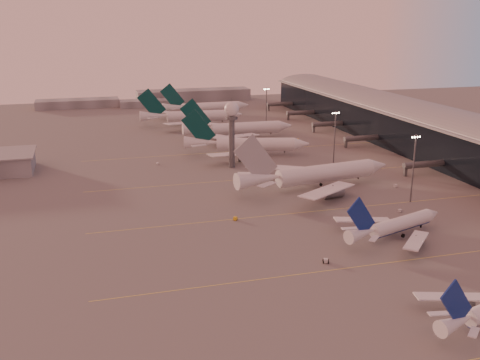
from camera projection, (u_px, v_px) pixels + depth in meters
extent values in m
plane|color=#5E5B5B|center=(338.00, 288.00, 139.51)|extent=(700.00, 700.00, 0.00)
cube|color=#DFCB4E|center=(421.00, 258.00, 156.66)|extent=(180.00, 0.25, 0.02)
cube|color=#DFCB4E|center=(348.00, 208.00, 198.20)|extent=(180.00, 0.25, 0.02)
cube|color=#DFCB4E|center=(300.00, 175.00, 239.75)|extent=(180.00, 0.25, 0.02)
cube|color=#DFCB4E|center=(264.00, 149.00, 285.91)|extent=(180.00, 0.25, 0.02)
cube|color=black|center=(446.00, 139.00, 267.07)|extent=(36.00, 360.00, 18.00)
cylinder|color=gray|center=(448.00, 120.00, 264.56)|extent=(10.08, 360.00, 10.08)
cube|color=gray|center=(448.00, 120.00, 264.50)|extent=(40.00, 362.00, 0.80)
cylinder|color=#525459|center=(427.00, 164.00, 239.31)|extent=(22.00, 2.80, 2.80)
cube|color=#525459|center=(405.00, 171.00, 237.31)|extent=(1.20, 1.20, 4.40)
cylinder|color=#525459|center=(364.00, 138.00, 291.00)|extent=(22.00, 2.80, 2.80)
cube|color=#525459|center=(346.00, 144.00, 289.00)|extent=(1.20, 1.20, 4.40)
cylinder|color=#525459|center=(330.00, 124.00, 329.78)|extent=(22.00, 2.80, 2.80)
cube|color=#525459|center=(314.00, 129.00, 327.78)|extent=(1.20, 1.20, 4.40)
cylinder|color=#525459|center=(303.00, 113.00, 368.55)|extent=(22.00, 2.80, 2.80)
cube|color=#525459|center=(288.00, 117.00, 366.55)|extent=(1.20, 1.20, 4.40)
cylinder|color=#525459|center=(282.00, 104.00, 405.48)|extent=(22.00, 2.80, 2.80)
cube|color=#525459|center=(269.00, 108.00, 403.48)|extent=(1.20, 1.20, 4.40)
cylinder|color=#525459|center=(232.00, 143.00, 248.54)|extent=(2.60, 2.60, 22.00)
cylinder|color=#525459|center=(232.00, 118.00, 245.33)|extent=(5.20, 5.20, 1.20)
sphere|color=silver|center=(232.00, 109.00, 244.24)|extent=(6.40, 6.40, 6.40)
cylinder|color=#525459|center=(232.00, 100.00, 243.20)|extent=(0.16, 0.16, 2.00)
cylinder|color=#525459|center=(413.00, 169.00, 201.32)|extent=(0.56, 0.56, 25.00)
cube|color=#525459|center=(416.00, 136.00, 197.97)|extent=(3.60, 0.25, 0.25)
sphere|color=#FFEABF|center=(412.00, 137.00, 197.69)|extent=(0.56, 0.56, 0.56)
sphere|color=#FFEABF|center=(415.00, 137.00, 197.95)|extent=(0.56, 0.56, 0.56)
sphere|color=#FFEABF|center=(417.00, 137.00, 198.21)|extent=(0.56, 0.56, 0.56)
sphere|color=#FFEABF|center=(420.00, 137.00, 198.48)|extent=(0.56, 0.56, 0.56)
cylinder|color=#525459|center=(335.00, 139.00, 250.77)|extent=(0.56, 0.56, 25.00)
cube|color=#525459|center=(336.00, 112.00, 247.42)|extent=(3.60, 0.25, 0.25)
sphere|color=#FFEABF|center=(333.00, 113.00, 247.14)|extent=(0.56, 0.56, 0.56)
sphere|color=#FFEABF|center=(335.00, 113.00, 247.40)|extent=(0.56, 0.56, 0.56)
sphere|color=#FFEABF|center=(337.00, 113.00, 247.67)|extent=(0.56, 0.56, 0.56)
sphere|color=#FFEABF|center=(339.00, 113.00, 247.93)|extent=(0.56, 0.56, 0.56)
cylinder|color=#525459|center=(266.00, 109.00, 333.33)|extent=(0.56, 0.56, 25.00)
cube|color=#525459|center=(267.00, 88.00, 329.98)|extent=(3.60, 0.25, 0.25)
sphere|color=#FFEABF|center=(264.00, 89.00, 329.70)|extent=(0.56, 0.56, 0.56)
sphere|color=#FFEABF|center=(266.00, 89.00, 329.96)|extent=(0.56, 0.56, 0.56)
sphere|color=#FFEABF|center=(267.00, 89.00, 330.22)|extent=(0.56, 0.56, 0.56)
sphere|color=#FFEABF|center=(269.00, 89.00, 330.49)|extent=(0.56, 0.56, 0.56)
cube|color=slate|center=(78.00, 103.00, 418.23)|extent=(60.00, 18.00, 6.00)
cube|color=slate|center=(194.00, 95.00, 450.82)|extent=(90.00, 20.00, 9.00)
cube|color=slate|center=(147.00, 103.00, 422.35)|extent=(40.00, 15.00, 5.00)
cone|color=silver|center=(455.00, 325.00, 115.84)|extent=(10.12, 6.29, 3.83)
cube|color=silver|center=(450.00, 299.00, 129.14)|extent=(16.70, 7.05, 1.20)
cylinder|color=slate|center=(465.00, 307.00, 129.21)|extent=(4.87, 3.60, 2.49)
cube|color=slate|center=(465.00, 302.00, 128.91)|extent=(0.36, 0.33, 1.53)
cube|color=navy|center=(456.00, 305.00, 114.27)|extent=(10.19, 3.25, 11.41)
cube|color=silver|center=(474.00, 335.00, 112.28)|extent=(4.33, 4.13, 0.25)
cube|color=silver|center=(438.00, 316.00, 119.37)|extent=(4.57, 2.36, 0.25)
cylinder|color=silver|center=(402.00, 225.00, 172.20)|extent=(24.92, 11.96, 4.23)
cylinder|color=navy|center=(401.00, 228.00, 172.46)|extent=(24.07, 10.67, 3.05)
cone|color=silver|center=(432.00, 216.00, 180.29)|extent=(5.91, 5.55, 4.23)
cone|color=silver|center=(361.00, 236.00, 162.42)|extent=(11.23, 7.34, 4.23)
cube|color=silver|center=(416.00, 242.00, 160.84)|extent=(15.38, 15.94, 1.33)
cylinder|color=slate|center=(415.00, 244.00, 164.98)|extent=(5.44, 4.15, 2.75)
cube|color=slate|center=(416.00, 240.00, 164.65)|extent=(0.41, 0.37, 1.69)
cube|color=silver|center=(362.00, 221.00, 177.31)|extent=(18.43, 7.04, 1.33)
cylinder|color=slate|center=(374.00, 228.00, 177.55)|extent=(5.44, 4.15, 2.75)
cube|color=slate|center=(375.00, 224.00, 177.22)|extent=(0.41, 0.37, 1.69)
cube|color=navy|center=(361.00, 219.00, 160.68)|extent=(11.13, 4.08, 12.62)
cube|color=silver|center=(374.00, 240.00, 158.61)|extent=(4.69, 4.67, 0.28)
cube|color=silver|center=(349.00, 230.00, 166.22)|extent=(5.00, 2.41, 0.28)
cylinder|color=black|center=(421.00, 228.00, 178.16)|extent=(0.56, 0.56, 1.11)
cylinder|color=black|center=(390.00, 233.00, 173.83)|extent=(1.34, 0.92, 1.23)
cylinder|color=black|center=(403.00, 238.00, 169.96)|extent=(1.34, 0.92, 1.23)
cylinder|color=silver|center=(325.00, 176.00, 221.66)|extent=(42.29, 12.44, 6.53)
cylinder|color=silver|center=(325.00, 179.00, 222.07)|extent=(41.20, 10.52, 4.70)
cone|color=silver|center=(377.00, 169.00, 231.47)|extent=(8.94, 7.62, 6.53)
cone|color=silver|center=(258.00, 183.00, 209.76)|extent=(18.28, 8.97, 6.53)
cube|color=silver|center=(327.00, 194.00, 202.75)|extent=(28.30, 23.33, 1.94)
cylinder|color=slate|center=(332.00, 196.00, 209.07)|extent=(8.61, 5.36, 4.24)
cube|color=slate|center=(333.00, 192.00, 208.65)|extent=(0.35, 0.31, 2.61)
cube|color=silver|center=(282.00, 171.00, 233.18)|extent=(30.58, 16.69, 1.94)
cylinder|color=slate|center=(297.00, 178.00, 232.32)|extent=(8.61, 5.36, 4.24)
cube|color=slate|center=(297.00, 175.00, 231.90)|extent=(0.35, 0.31, 2.61)
cube|color=#989A9F|center=(256.00, 163.00, 207.26)|extent=(17.97, 2.96, 19.38)
cube|color=silver|center=(267.00, 188.00, 202.49)|extent=(8.39, 7.06, 0.26)
cube|color=silver|center=(248.00, 177.00, 216.66)|extent=(8.63, 5.36, 0.26)
cylinder|color=black|center=(358.00, 181.00, 229.03)|extent=(0.53, 0.53, 1.05)
cylinder|color=black|center=(315.00, 185.00, 223.46)|extent=(1.22, 0.69, 1.16)
cylinder|color=black|center=(321.00, 188.00, 219.41)|extent=(1.22, 0.69, 1.16)
cylinder|color=silver|center=(255.00, 146.00, 273.14)|extent=(37.88, 16.16, 6.07)
cylinder|color=silver|center=(255.00, 149.00, 273.53)|extent=(36.69, 14.32, 4.37)
cone|color=silver|center=(301.00, 146.00, 273.17)|extent=(8.67, 7.84, 6.07)
cone|color=silver|center=(201.00, 145.00, 272.90)|extent=(16.85, 10.17, 6.07)
cube|color=silver|center=(236.00, 156.00, 258.22)|extent=(28.06, 11.92, 1.80)
cylinder|color=slate|center=(246.00, 160.00, 262.52)|extent=(8.09, 5.79, 3.95)
cube|color=slate|center=(246.00, 157.00, 262.12)|extent=(0.37, 0.34, 2.43)
cube|color=silver|center=(236.00, 142.00, 288.64)|extent=(24.09, 23.52, 1.80)
cylinder|color=slate|center=(245.00, 148.00, 285.75)|extent=(8.09, 5.79, 3.95)
cube|color=slate|center=(245.00, 145.00, 285.35)|extent=(0.37, 0.34, 2.43)
cube|color=#063635|center=(199.00, 130.00, 270.88)|extent=(16.17, 4.93, 17.97)
cube|color=silver|center=(199.00, 148.00, 265.86)|extent=(7.65, 3.97, 0.26)
cube|color=silver|center=(201.00, 141.00, 279.86)|extent=(7.25, 6.90, 0.26)
cylinder|color=black|center=(285.00, 154.00, 274.21)|extent=(0.52, 0.52, 1.05)
cylinder|color=black|center=(249.00, 153.00, 276.39)|extent=(1.25, 0.82, 1.15)
cylinder|color=black|center=(249.00, 155.00, 271.97)|extent=(1.25, 0.82, 1.15)
cylinder|color=silver|center=(246.00, 130.00, 312.53)|extent=(38.74, 7.24, 6.22)
cylinder|color=silver|center=(246.00, 132.00, 312.92)|extent=(37.93, 5.48, 4.48)
cone|color=silver|center=(285.00, 128.00, 318.05)|extent=(7.63, 6.42, 6.22)
cone|color=silver|center=(197.00, 131.00, 305.75)|extent=(16.34, 6.65, 6.22)
cube|color=silver|center=(236.00, 139.00, 295.46)|extent=(27.97, 18.31, 1.84)
cylinder|color=slate|center=(243.00, 141.00, 300.88)|extent=(7.57, 4.24, 4.05)
cube|color=slate|center=(243.00, 139.00, 300.47)|extent=(0.33, 0.28, 2.49)
cube|color=silver|center=(223.00, 127.00, 325.65)|extent=(27.58, 19.45, 1.84)
cylinder|color=slate|center=(232.00, 133.00, 323.93)|extent=(7.57, 4.24, 4.05)
cube|color=slate|center=(232.00, 130.00, 323.52)|extent=(0.33, 0.28, 2.49)
cube|color=#063635|center=(196.00, 117.00, 303.48)|extent=(17.13, 0.83, 18.42)
cube|color=silver|center=(199.00, 133.00, 298.69)|extent=(7.96, 5.65, 0.27)
cube|color=silver|center=(195.00, 128.00, 312.58)|extent=(7.92, 5.93, 0.27)
cylinder|color=black|center=(271.00, 135.00, 317.13)|extent=(0.54, 0.54, 1.07)
cylinder|color=black|center=(239.00, 136.00, 315.04)|extent=(1.19, 0.57, 1.18)
cylinder|color=black|center=(242.00, 138.00, 310.65)|extent=(1.19, 0.57, 1.18)
cylinder|color=silver|center=(199.00, 118.00, 350.10)|extent=(39.68, 9.13, 6.34)
cylinder|color=silver|center=(199.00, 120.00, 350.50)|extent=(38.77, 7.30, 4.57)
cone|color=silver|center=(235.00, 116.00, 354.74)|extent=(8.04, 6.87, 6.34)
cone|color=silver|center=(154.00, 118.00, 344.35)|extent=(16.90, 7.50, 6.34)
cube|color=silver|center=(186.00, 125.00, 332.95)|extent=(28.79, 17.63, 1.88)
cylinder|color=slate|center=(194.00, 128.00, 338.30)|extent=(7.89, 4.65, 4.12)
cube|color=slate|center=(194.00, 125.00, 337.88)|extent=(0.35, 0.30, 2.54)
cube|color=silver|center=(180.00, 116.00, 364.03)|extent=(27.71, 20.77, 1.88)
cylinder|color=slate|center=(189.00, 120.00, 362.04)|extent=(7.89, 4.65, 4.12)
cube|color=slate|center=(189.00, 118.00, 361.62)|extent=(0.35, 0.30, 2.54)
cube|color=#063635|center=(152.00, 106.00, 342.08)|extent=(17.43, 1.62, 18.77)
cube|color=silver|center=(154.00, 120.00, 337.10)|extent=(8.13, 5.49, 0.27)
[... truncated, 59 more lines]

